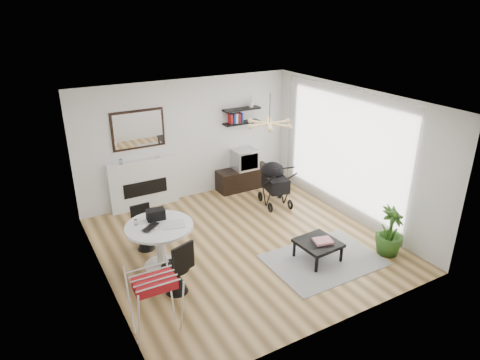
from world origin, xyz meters
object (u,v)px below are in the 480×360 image
dining_table (160,240)px  potted_plant (390,231)px  stroller (274,185)px  fireplace (144,178)px  coffee_table (318,244)px  drying_rack (156,302)px  tv_console (244,178)px  crt_tv (245,159)px

dining_table → potted_plant: size_ratio=1.25×
dining_table → stroller: stroller is taller
fireplace → coffee_table: bearing=-60.8°
potted_plant → drying_rack: bearing=178.1°
tv_console → coffee_table: tv_console is taller
drying_rack → coffee_table: 3.06m
dining_table → drying_rack: drying_rack is taller
fireplace → stroller: 2.86m
crt_tv → stroller: stroller is taller
crt_tv → dining_table: bearing=-142.6°
tv_console → coffee_table: 3.37m
tv_console → coffee_table: size_ratio=1.88×
stroller → potted_plant: stroller is taller
fireplace → coffee_table: (1.96, -3.51, -0.37)m
tv_console → stroller: stroller is taller
crt_tv → potted_plant: bearing=-78.6°
fireplace → potted_plant: (3.19, -3.98, -0.24)m
tv_console → coffee_table: bearing=-97.5°
dining_table → stroller: (3.05, 1.15, -0.09)m
drying_rack → stroller: stroller is taller
stroller → potted_plant: 2.80m
tv_console → drying_rack: size_ratio=1.43×
coffee_table → fireplace: bearing=119.2°
crt_tv → fireplace: bearing=176.0°
coffee_table → potted_plant: size_ratio=0.79×
tv_console → crt_tv: bearing=-11.3°
tv_console → potted_plant: potted_plant is taller
drying_rack → potted_plant: 4.27m
drying_rack → dining_table: bearing=69.2°
crt_tv → coffee_table: size_ratio=0.77×
tv_console → crt_tv: (0.02, -0.00, 0.49)m
stroller → coffee_table: (-0.59, -2.26, -0.13)m
potted_plant → coffee_table: bearing=159.1°
coffee_table → stroller: bearing=75.3°
fireplace → tv_console: fireplace is taller
fireplace → drying_rack: size_ratio=2.31×
drying_rack → stroller: bearing=36.8°
fireplace → coffee_table: 4.04m
fireplace → crt_tv: bearing=-4.0°
drying_rack → potted_plant: size_ratio=1.04×
fireplace → potted_plant: bearing=-51.3°
tv_console → potted_plant: bearing=-78.4°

